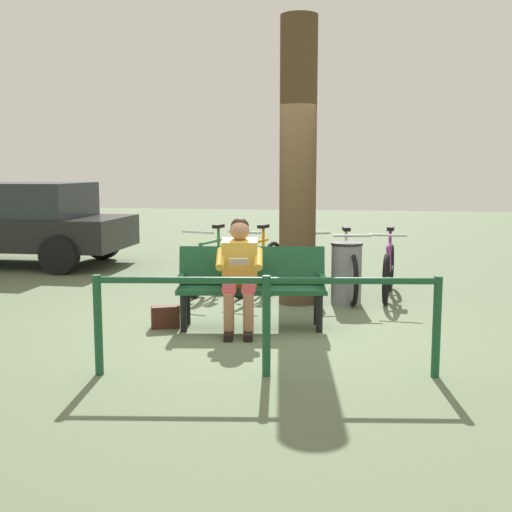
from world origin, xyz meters
The scene contains 13 objects.
ground_plane centered at (0.00, 0.00, 0.00)m, with size 40.00×40.00×0.00m, color #566647.
bench centered at (0.14, -0.01, 0.51)m, with size 1.65×0.70×0.87m.
person_reading centered at (0.24, 0.17, 0.66)m, with size 0.53×0.80×1.20m.
handbag centered at (1.06, 0.21, 0.12)m, with size 0.30×0.14×0.24m, color #3F1E14.
tree_trunk centered at (-0.24, -1.33, 1.79)m, with size 0.46×0.46×3.58m, color #4C3823.
litter_bin centered at (-0.86, -1.38, 0.40)m, with size 0.40×0.40×0.79m.
bicycle_black centered at (-1.42, -1.89, 0.36)m, with size 0.48×1.68×0.94m.
bicycle_blue centered at (-0.87, -1.75, 0.36)m, with size 0.48×1.67×0.94m.
bicycle_red centered at (-0.27, -1.96, 0.36)m, with size 0.70×1.59×0.94m.
bicycle_silver centered at (0.38, -1.98, 0.36)m, with size 0.63×1.62×0.94m.
bicycle_green centered at (1.00, -1.89, 0.36)m, with size 0.60×1.64×0.94m.
railing_fence centered at (-0.26, 1.66, 0.58)m, with size 2.85×0.45×0.85m.
parked_car centered at (5.10, -3.87, 0.77)m, with size 4.21×2.04×1.47m.
Camera 1 is at (-0.98, 6.81, 1.72)m, focal length 45.19 mm.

